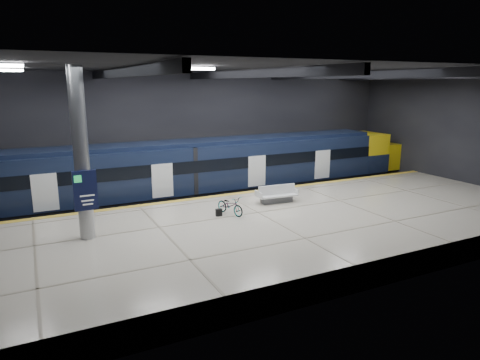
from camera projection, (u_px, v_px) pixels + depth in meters
ground at (249, 227)px, 22.15m from camera, size 30.00×30.00×0.00m
room_shell at (249, 116)px, 20.89m from camera, size 30.10×16.10×8.05m
platform at (274, 232)px, 19.85m from camera, size 30.00×11.00×1.10m
safety_strip at (227, 195)px, 24.31m from camera, size 30.00×0.40×0.01m
rails at (209, 201)px, 26.94m from camera, size 30.00×1.52×0.16m
train at (230, 168)px, 27.14m from camera, size 29.40×2.84×3.79m
bench at (277, 196)px, 22.72m from camera, size 2.23×1.07×0.95m
bicycle at (230, 205)px, 20.61m from camera, size 1.10×1.81×0.90m
pannier_bag at (219, 212)px, 20.42m from camera, size 0.32×0.22×0.35m
info_column at (81, 157)px, 16.80m from camera, size 0.90×0.78×6.90m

